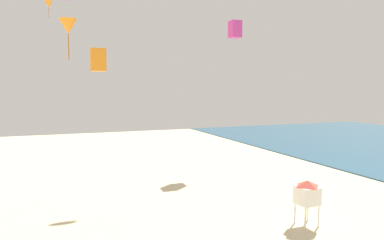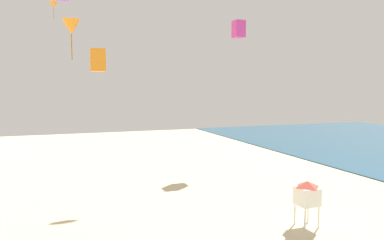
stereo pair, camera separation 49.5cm
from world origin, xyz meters
TOP-DOWN VIEW (x-y plane):
  - lifeguard_stand at (8.29, 11.42)m, footprint 1.10×1.10m
  - kite_magenta_box at (13.06, 28.93)m, footprint 1.09×1.09m
  - kite_orange_box at (-2.39, 15.62)m, footprint 0.77×0.77m
  - kite_orange_delta at (-3.33, 26.78)m, footprint 1.44×1.44m
  - kite_orange_delta_2 at (-4.70, 37.86)m, footprint 0.82×0.82m

SIDE VIEW (x-z plane):
  - lifeguard_stand at x=8.29m, z-range 0.56..3.11m
  - kite_orange_box at x=-2.39m, z-range 8.56..9.77m
  - kite_orange_delta at x=-3.33m, z-range 11.04..14.31m
  - kite_magenta_box at x=13.06m, z-range 12.90..14.62m
  - kite_orange_delta_2 at x=-4.70m, z-range 15.76..17.62m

